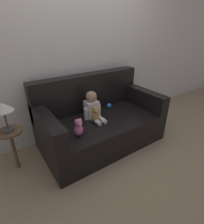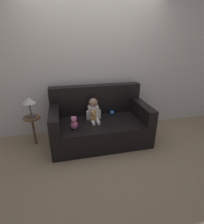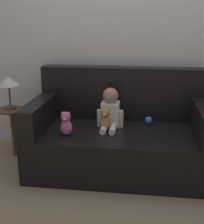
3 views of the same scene
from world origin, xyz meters
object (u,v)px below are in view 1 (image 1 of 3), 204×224
object	(u,v)px
person_baby	(92,107)
side_table	(6,120)
couch	(99,121)
plush_toy_side	(79,127)
teddy_bear_brown	(96,114)
toy_ball	(109,106)

from	to	relation	value
person_baby	side_table	distance (m)	1.06
couch	person_baby	bearing A→B (deg)	172.27
couch	plush_toy_side	world-z (taller)	couch
teddy_bear_brown	person_baby	bearing A→B (deg)	75.62
toy_ball	teddy_bear_brown	bearing A→B (deg)	-148.21
teddy_bear_brown	plush_toy_side	xyz separation A→B (m)	(-0.34, -0.16, -0.00)
couch	toy_ball	size ratio (longest dim) A/B	22.53
teddy_bear_brown	toy_ball	xyz separation A→B (m)	(0.41, 0.26, -0.08)
couch	person_baby	world-z (taller)	couch
plush_toy_side	toy_ball	size ratio (longest dim) A/B	2.99
side_table	teddy_bear_brown	bearing A→B (deg)	-11.06
plush_toy_side	teddy_bear_brown	bearing A→B (deg)	25.97
teddy_bear_brown	side_table	size ratio (longest dim) A/B	0.26
person_baby	toy_ball	xyz separation A→B (m)	(0.38, 0.12, -0.12)
couch	side_table	xyz separation A→B (m)	(-1.16, 0.08, 0.35)
toy_ball	side_table	bearing A→B (deg)	-177.75
couch	side_table	world-z (taller)	couch
plush_toy_side	side_table	size ratio (longest dim) A/B	0.26
person_baby	toy_ball	world-z (taller)	person_baby
person_baby	side_table	bearing A→B (deg)	176.34
couch	side_table	distance (m)	1.21
person_baby	teddy_bear_brown	bearing A→B (deg)	-104.38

